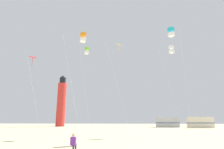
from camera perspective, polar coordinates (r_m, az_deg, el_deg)
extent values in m
cube|color=#722D99|center=(13.13, -11.78, -19.30)|extent=(0.34, 0.22, 0.52)
sphere|color=#D8A87F|center=(13.10, -11.69, -17.65)|extent=(0.20, 0.20, 0.20)
cylinder|color=#2D2D38|center=(13.31, -11.24, -20.29)|extent=(0.13, 0.36, 0.13)
cylinder|color=#2D2D38|center=(13.49, -11.08, -21.19)|extent=(0.11, 0.11, 0.42)
cylinder|color=#2D2D38|center=(13.35, -11.94, -20.23)|extent=(0.13, 0.36, 0.13)
cylinder|color=#2D2D38|center=(13.53, -11.77, -21.13)|extent=(0.11, 0.11, 0.42)
cylinder|color=silver|center=(20.00, -12.45, -2.45)|extent=(3.01, 1.44, 11.64)
cube|color=orange|center=(23.14, -8.81, 11.97)|extent=(0.82, 0.82, 0.44)
cube|color=white|center=(22.85, -8.87, 10.38)|extent=(0.82, 0.82, 0.44)
cylinder|color=silver|center=(23.82, 1.61, -3.36)|extent=(3.34, 0.36, 12.62)
cube|color=yellow|center=(27.23, 2.11, 9.17)|extent=(1.22, 1.22, 0.40)
cylinder|color=yellow|center=(26.98, 2.12, 7.90)|extent=(0.04, 0.04, 1.10)
cylinder|color=silver|center=(22.86, 21.53, -1.82)|extent=(0.94, 2.08, 12.72)
cube|color=#1EB2D1|center=(25.18, 17.55, 13.00)|extent=(0.82, 0.82, 0.44)
cube|color=white|center=(24.88, 17.67, 11.56)|extent=(0.82, 0.82, 0.44)
cylinder|color=silver|center=(29.39, -8.36, -4.37)|extent=(2.07, 0.29, 13.46)
cube|color=#72D12D|center=(32.27, -7.74, 7.82)|extent=(0.82, 0.82, 0.44)
cube|color=white|center=(32.02, -7.78, 6.66)|extent=(0.82, 0.82, 0.44)
cylinder|color=silver|center=(23.60, -22.87, -5.63)|extent=(1.72, 2.15, 9.81)
cube|color=red|center=(25.88, -23.09, 4.93)|extent=(1.22, 1.22, 0.40)
cylinder|color=red|center=(25.69, -23.22, 3.55)|extent=(0.04, 0.04, 1.10)
cylinder|color=silver|center=(27.22, 17.47, -4.14)|extent=(2.42, 1.71, 12.52)
cube|color=white|center=(30.26, 17.68, 7.95)|extent=(0.82, 0.82, 0.44)
cube|color=white|center=(30.02, 17.77, 6.71)|extent=(0.82, 0.82, 0.44)
cylinder|color=red|center=(64.08, -15.29, -8.81)|extent=(2.80, 2.80, 14.00)
cylinder|color=black|center=(65.17, -14.85, -1.88)|extent=(2.00, 2.00, 1.80)
cone|color=black|center=(65.46, -14.78, -0.68)|extent=(2.20, 2.20, 1.00)
cube|color=#B7BABF|center=(57.12, 16.58, -13.82)|extent=(6.55, 2.76, 2.80)
cube|color=#4C608C|center=(57.12, 16.59, -13.96)|extent=(6.59, 2.81, 0.24)
cube|color=beige|center=(56.08, 25.35, -13.10)|extent=(6.51, 2.62, 2.80)
cube|color=#4C608C|center=(56.08, 25.36, -13.24)|extent=(6.55, 2.66, 0.24)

